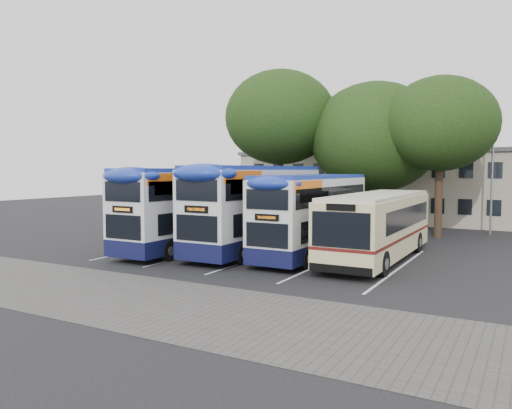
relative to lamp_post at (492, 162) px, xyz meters
The scene contains 12 objects.
ground 21.46m from the lamp_post, 106.72° to the right, with size 120.00×120.00×0.00m, color black.
paving_strip 26.71m from the lamp_post, 107.76° to the right, with size 40.00×6.00×0.01m, color #595654.
bay_lines 18.57m from the lamp_post, 123.08° to the right, with size 14.12×11.00×0.01m.
depot_building 9.43m from the lamp_post, 130.53° to the left, with size 32.40×8.40×6.20m.
lamp_post is the anchor object (origin of this frame).
tree_left 15.50m from the lamp_post, 168.70° to the right, with size 8.58×8.58×12.23m.
tree_mid 8.18m from the lamp_post, behind, with size 9.59×9.59×11.01m.
tree_right 4.94m from the lamp_post, 134.23° to the right, with size 7.36×7.36×10.70m.
bus_dd_left 20.93m from the lamp_post, 133.81° to the right, with size 2.68×11.05×4.61m.
bus_dd_mid 17.76m from the lamp_post, 127.87° to the right, with size 2.76×11.37×4.74m.
bus_dd_right 15.95m from the lamp_post, 118.63° to the right, with size 2.49×10.25×4.27m.
bus_single 14.22m from the lamp_post, 107.67° to the right, with size 2.85×11.20×3.34m.
Camera 1 is at (8.53, -17.98, 4.54)m, focal length 35.00 mm.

